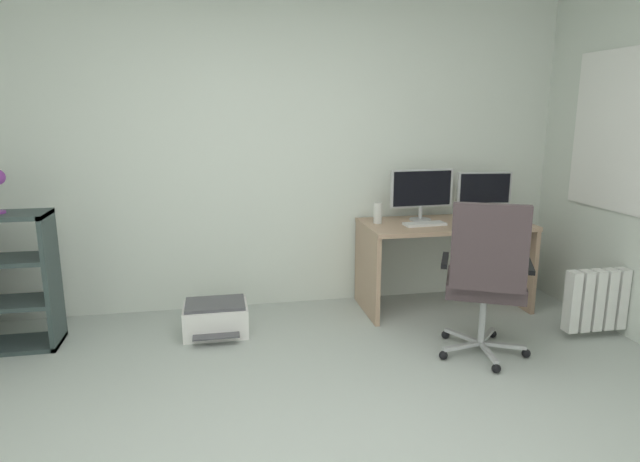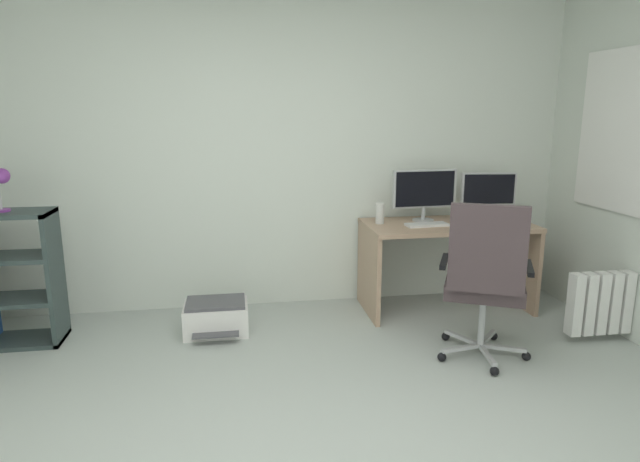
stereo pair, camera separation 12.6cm
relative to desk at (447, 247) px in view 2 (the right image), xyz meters
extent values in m
cube|color=silver|center=(-1.45, 0.41, 0.85)|extent=(5.09, 0.10, 2.78)
cube|color=tan|center=(0.00, 0.00, 0.18)|extent=(1.36, 0.67, 0.04)
cube|color=tan|center=(-0.66, 0.00, -0.19)|extent=(0.04, 0.64, 0.70)
cube|color=tan|center=(0.66, 0.00, -0.19)|extent=(0.04, 0.64, 0.70)
cylinder|color=#B2B5B7|center=(-0.17, 0.13, 0.21)|extent=(0.18, 0.18, 0.01)
cylinder|color=#B2B5B7|center=(-0.17, 0.13, 0.27)|extent=(0.03, 0.03, 0.12)
cube|color=#B7BABC|center=(-0.17, 0.13, 0.48)|extent=(0.55, 0.07, 0.31)
cube|color=black|center=(-0.17, 0.11, 0.48)|extent=(0.51, 0.03, 0.29)
cylinder|color=#B2B5B7|center=(0.40, 0.13, 0.21)|extent=(0.18, 0.18, 0.01)
cylinder|color=#B2B5B7|center=(0.40, 0.13, 0.28)|extent=(0.03, 0.03, 0.12)
cube|color=#B7BABC|center=(0.40, 0.13, 0.46)|extent=(0.46, 0.09, 0.27)
cube|color=black|center=(0.40, 0.11, 0.46)|extent=(0.43, 0.05, 0.25)
cube|color=silver|center=(-0.21, -0.07, 0.21)|extent=(0.35, 0.16, 0.02)
cube|color=black|center=(0.08, -0.10, 0.22)|extent=(0.08, 0.11, 0.03)
cylinder|color=silver|center=(-0.56, 0.08, 0.29)|extent=(0.07, 0.07, 0.17)
cube|color=#B7BABC|center=(0.04, -0.97, -0.47)|extent=(0.28, 0.16, 0.02)
sphere|color=black|center=(0.17, -1.03, -0.51)|extent=(0.06, 0.06, 0.06)
cube|color=#B7BABC|center=(0.01, -0.79, -0.47)|extent=(0.23, 0.24, 0.02)
sphere|color=black|center=(0.11, -0.69, -0.51)|extent=(0.06, 0.06, 0.06)
cube|color=#B7BABC|center=(-0.17, -0.77, -0.47)|extent=(0.17, 0.28, 0.02)
sphere|color=black|center=(-0.24, -0.64, -0.51)|extent=(0.06, 0.06, 0.06)
cube|color=#B7BABC|center=(-0.25, -0.93, -0.47)|extent=(0.30, 0.08, 0.02)
sphere|color=black|center=(-0.39, -0.95, -0.51)|extent=(0.06, 0.06, 0.06)
cube|color=#B7BABC|center=(-0.12, -1.05, -0.47)|extent=(0.07, 0.30, 0.02)
sphere|color=black|center=(-0.14, -1.20, -0.51)|extent=(0.06, 0.06, 0.06)
cylinder|color=#B7BABC|center=(-0.10, -0.90, -0.28)|extent=(0.04, 0.04, 0.38)
cube|color=#3E3134|center=(-0.10, -0.90, -0.04)|extent=(0.66, 0.66, 0.10)
cube|color=#3E3134|center=(-0.22, -1.15, 0.28)|extent=(0.44, 0.27, 0.55)
cube|color=black|center=(-0.34, -0.78, 0.11)|extent=(0.19, 0.32, 0.03)
cube|color=black|center=(0.14, -1.02, 0.11)|extent=(0.19, 0.32, 0.03)
cube|color=#303F3E|center=(-3.01, -0.18, -0.05)|extent=(0.03, 0.34, 0.97)
cube|color=#303F3E|center=(-3.41, -0.18, -0.52)|extent=(0.83, 0.34, 0.03)
cylinder|color=#803794|center=(-3.31, -0.18, 0.44)|extent=(0.11, 0.11, 0.02)
cylinder|color=silver|center=(-3.31, -0.18, 0.54)|extent=(0.01, 0.01, 0.20)
sphere|color=#803794|center=(-3.28, -0.18, 0.68)|extent=(0.11, 0.11, 0.11)
cube|color=white|center=(-1.90, -0.21, -0.43)|extent=(0.47, 0.34, 0.22)
cube|color=#4C4C51|center=(-1.90, -0.21, -0.30)|extent=(0.44, 0.31, 0.02)
cube|color=#4C4C51|center=(-1.90, -0.42, -0.47)|extent=(0.33, 0.10, 0.01)
cube|color=white|center=(0.65, -0.81, -0.25)|extent=(0.08, 0.10, 0.46)
cube|color=white|center=(0.75, -0.81, -0.25)|extent=(0.08, 0.10, 0.46)
cube|color=white|center=(0.85, -0.81, -0.25)|extent=(0.08, 0.10, 0.46)
cube|color=white|center=(0.95, -0.81, -0.25)|extent=(0.08, 0.10, 0.46)
cube|color=white|center=(1.04, -0.81, -0.25)|extent=(0.08, 0.10, 0.46)
cube|color=white|center=(1.14, -0.81, -0.25)|extent=(0.08, 0.10, 0.46)
camera|label=1|loc=(-1.86, -4.09, 1.10)|focal=30.19mm
camera|label=2|loc=(-1.73, -4.11, 1.10)|focal=30.19mm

